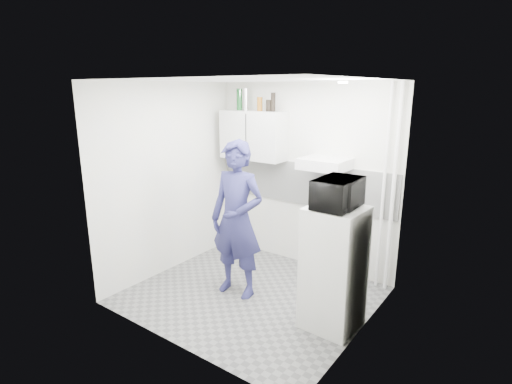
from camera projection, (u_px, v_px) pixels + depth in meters
The scene contains 22 objects.
floor at pixel (251, 295), 5.01m from camera, with size 2.80×2.80×0.00m, color slate.
ceiling at pixel (250, 80), 4.36m from camera, with size 2.80×2.80×0.00m, color white.
wall_back at pixel (303, 176), 5.66m from camera, with size 2.80×2.80×0.00m, color silver.
wall_left at pixel (169, 179), 5.48m from camera, with size 2.60×2.60×0.00m, color silver.
wall_right at pixel (366, 217), 3.89m from camera, with size 2.60×2.60×0.00m, color silver.
person at pixel (237, 220), 4.84m from camera, with size 0.71×0.46×1.94m, color navy.
stove at pixel (330, 253), 5.37m from camera, with size 0.45×0.45×0.73m, color white.
fridge at pixel (334, 268), 4.21m from camera, with size 0.55×0.55×1.34m, color silver.
stove_top at pixel (331, 227), 5.27m from camera, with size 0.44×0.44×0.03m, color black.
saucepan at pixel (332, 221), 5.33m from camera, with size 0.16×0.16×0.09m, color silver.
microwave at pixel (338, 193), 4.00m from camera, with size 0.37×0.55×0.30m, color black.
bottle_b at pixel (239, 99), 5.83m from camera, with size 0.08×0.08×0.31m, color #144C1E.
bottle_c at pixel (246, 99), 5.76m from camera, with size 0.08×0.08×0.31m, color silver.
canister_a at pixel (260, 104), 5.63m from camera, with size 0.08×0.08×0.19m, color brown.
canister_b at pixel (269, 106), 5.55m from camera, with size 0.08×0.08×0.16m, color black.
bottle_e at pixel (273, 102), 5.50m from camera, with size 0.06×0.06×0.26m, color black.
upper_cabinet at pixel (253, 135), 5.81m from camera, with size 1.00×0.35×0.70m, color silver.
range_hood at pixel (325, 164), 5.14m from camera, with size 0.60×0.50×0.14m, color white.
backsplash at pixel (302, 183), 5.67m from camera, with size 2.74×0.03×0.60m, color white.
pipe_a at pixel (393, 191), 4.86m from camera, with size 0.05×0.05×2.60m, color white.
pipe_b at pixel (384, 190), 4.93m from camera, with size 0.04×0.04×2.60m, color white.
ceiling_spot_fixture at pixel (343, 82), 3.95m from camera, with size 0.10×0.10×0.02m, color white.
Camera 1 is at (2.71, -3.62, 2.51)m, focal length 28.00 mm.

